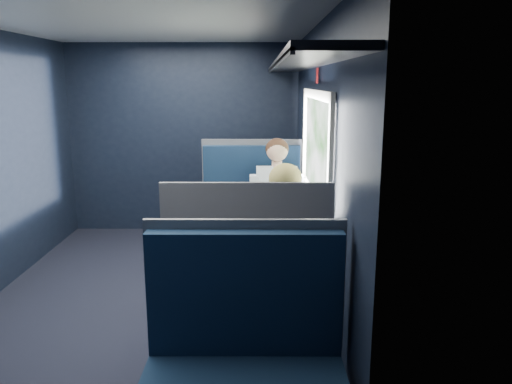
{
  "coord_description": "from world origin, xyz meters",
  "views": [
    {
      "loc": [
        0.92,
        -4.03,
        1.84
      ],
      "look_at": [
        0.9,
        0.0,
        0.95
      ],
      "focal_mm": 35.0,
      "sensor_mm": 36.0,
      "label": 1
    }
  ],
  "objects_px": {
    "table": "(272,225)",
    "cup": "(298,201)",
    "bottle_small": "(304,199)",
    "seat_row_front": "(252,203)",
    "seat_bay_far": "(248,297)",
    "man": "(277,200)",
    "seat_row_back": "(244,375)",
    "laptop": "(311,206)",
    "seat_bay_near": "(250,224)",
    "woman": "(284,245)"
  },
  "relations": [
    {
      "from": "table",
      "to": "woman",
      "type": "height_order",
      "value": "woman"
    },
    {
      "from": "seat_row_front",
      "to": "laptop",
      "type": "bearing_deg",
      "value": -72.66
    },
    {
      "from": "laptop",
      "to": "cup",
      "type": "bearing_deg",
      "value": 110.46
    },
    {
      "from": "cup",
      "to": "seat_bay_far",
      "type": "bearing_deg",
      "value": -108.95
    },
    {
      "from": "seat_bay_near",
      "to": "cup",
      "type": "relative_size",
      "value": 13.19
    },
    {
      "from": "man",
      "to": "laptop",
      "type": "xyz_separation_m",
      "value": [
        0.28,
        -0.58,
        0.09
      ]
    },
    {
      "from": "seat_row_front",
      "to": "man",
      "type": "xyz_separation_m",
      "value": [
        0.25,
        -1.1,
        0.31
      ]
    },
    {
      "from": "man",
      "to": "cup",
      "type": "bearing_deg",
      "value": -61.24
    },
    {
      "from": "seat_bay_far",
      "to": "bottle_small",
      "type": "xyz_separation_m",
      "value": [
        0.47,
        1.09,
        0.42
      ]
    },
    {
      "from": "seat_bay_near",
      "to": "cup",
      "type": "bearing_deg",
      "value": -48.17
    },
    {
      "from": "woman",
      "to": "cup",
      "type": "height_order",
      "value": "woman"
    },
    {
      "from": "seat_row_front",
      "to": "bottle_small",
      "type": "height_order",
      "value": "seat_row_front"
    },
    {
      "from": "bottle_small",
      "to": "cup",
      "type": "distance_m",
      "value": 0.17
    },
    {
      "from": "seat_row_back",
      "to": "bottle_small",
      "type": "height_order",
      "value": "seat_row_back"
    },
    {
      "from": "seat_bay_far",
      "to": "woman",
      "type": "xyz_separation_m",
      "value": [
        0.25,
        0.17,
        0.31
      ]
    },
    {
      "from": "seat_bay_near",
      "to": "cup",
      "type": "distance_m",
      "value": 0.76
    },
    {
      "from": "table",
      "to": "laptop",
      "type": "distance_m",
      "value": 0.39
    },
    {
      "from": "man",
      "to": "seat_row_back",
      "type": "bearing_deg",
      "value": -95.72
    },
    {
      "from": "woman",
      "to": "seat_bay_far",
      "type": "bearing_deg",
      "value": -146.18
    },
    {
      "from": "seat_bay_far",
      "to": "seat_row_front",
      "type": "relative_size",
      "value": 1.09
    },
    {
      "from": "seat_row_back",
      "to": "laptop",
      "type": "distance_m",
      "value": 2.02
    },
    {
      "from": "seat_row_front",
      "to": "laptop",
      "type": "distance_m",
      "value": 1.81
    },
    {
      "from": "seat_bay_far",
      "to": "laptop",
      "type": "bearing_deg",
      "value": 62.01
    },
    {
      "from": "table",
      "to": "woman",
      "type": "distance_m",
      "value": 0.71
    },
    {
      "from": "seat_row_front",
      "to": "man",
      "type": "height_order",
      "value": "man"
    },
    {
      "from": "bottle_small",
      "to": "cup",
      "type": "relative_size",
      "value": 2.34
    },
    {
      "from": "cup",
      "to": "woman",
      "type": "bearing_deg",
      "value": -99.38
    },
    {
      "from": "seat_bay_far",
      "to": "laptop",
      "type": "height_order",
      "value": "seat_bay_far"
    },
    {
      "from": "seat_row_back",
      "to": "woman",
      "type": "relative_size",
      "value": 0.88
    },
    {
      "from": "seat_bay_near",
      "to": "woman",
      "type": "relative_size",
      "value": 0.95
    },
    {
      "from": "bottle_small",
      "to": "cup",
      "type": "xyz_separation_m",
      "value": [
        -0.04,
        0.16,
        -0.05
      ]
    },
    {
      "from": "table",
      "to": "seat_row_back",
      "type": "xyz_separation_m",
      "value": [
        -0.18,
        -1.8,
        -0.25
      ]
    },
    {
      "from": "seat_row_front",
      "to": "seat_row_back",
      "type": "relative_size",
      "value": 1.0
    },
    {
      "from": "seat_bay_near",
      "to": "man",
      "type": "distance_m",
      "value": 0.43
    },
    {
      "from": "cup",
      "to": "seat_bay_near",
      "type": "bearing_deg",
      "value": 131.83
    },
    {
      "from": "man",
      "to": "woman",
      "type": "distance_m",
      "value": 1.41
    },
    {
      "from": "table",
      "to": "cup",
      "type": "bearing_deg",
      "value": 56.62
    },
    {
      "from": "man",
      "to": "table",
      "type": "bearing_deg",
      "value": -95.52
    },
    {
      "from": "seat_row_back",
      "to": "cup",
      "type": "bearing_deg",
      "value": 78.83
    },
    {
      "from": "seat_row_front",
      "to": "man",
      "type": "relative_size",
      "value": 0.88
    },
    {
      "from": "seat_bay_far",
      "to": "seat_row_front",
      "type": "distance_m",
      "value": 2.67
    },
    {
      "from": "table",
      "to": "seat_bay_far",
      "type": "relative_size",
      "value": 0.79
    },
    {
      "from": "seat_row_back",
      "to": "man",
      "type": "height_order",
      "value": "man"
    },
    {
      "from": "cup",
      "to": "man",
      "type": "bearing_deg",
      "value": 118.76
    },
    {
      "from": "seat_row_back",
      "to": "cup",
      "type": "distance_m",
      "value": 2.24
    },
    {
      "from": "seat_row_back",
      "to": "cup",
      "type": "height_order",
      "value": "seat_row_back"
    },
    {
      "from": "bottle_small",
      "to": "seat_row_front",
      "type": "bearing_deg",
      "value": 106.47
    },
    {
      "from": "man",
      "to": "woman",
      "type": "bearing_deg",
      "value": -90.0
    },
    {
      "from": "table",
      "to": "seat_row_back",
      "type": "distance_m",
      "value": 1.82
    },
    {
      "from": "man",
      "to": "seat_row_front",
      "type": "bearing_deg",
      "value": 102.83
    }
  ]
}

